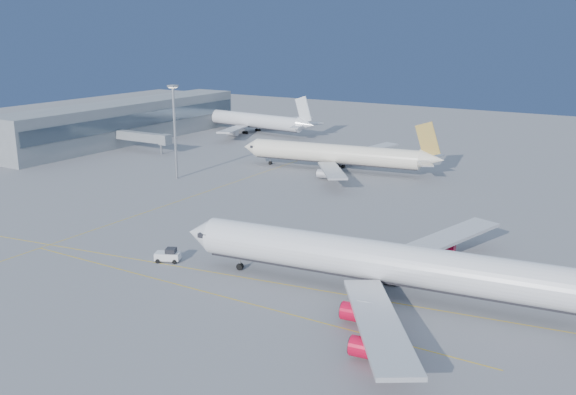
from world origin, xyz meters
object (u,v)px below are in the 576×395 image
object	(u,v)px
airliner_etihad	(339,154)
pushback_tug	(168,255)
airliner_virgin	(387,263)
airliner_third	(252,120)
light_mast	(175,124)

from	to	relation	value
airliner_etihad	pushback_tug	xyz separation A→B (m)	(8.58, -86.46, -3.88)
airliner_etihad	pushback_tug	size ratio (longest dim) A/B	12.45
airliner_virgin	airliner_etihad	distance (m)	93.95
airliner_third	light_mast	size ratio (longest dim) A/B	2.35
airliner_virgin	airliner_third	world-z (taller)	airliner_virgin
airliner_etihad	airliner_third	bearing A→B (deg)	135.61
pushback_tug	airliner_third	bearing A→B (deg)	93.58
airliner_etihad	light_mast	xyz separation A→B (m)	(-35.30, -33.46, 10.72)
airliner_third	light_mast	xyz separation A→B (m)	(28.30, -79.82, 10.70)
airliner_third	light_mast	distance (m)	85.37
airliner_etihad	light_mast	bearing A→B (deg)	-144.84
airliner_third	pushback_tug	size ratio (longest dim) A/B	12.25
pushback_tug	airliner_etihad	bearing A→B (deg)	70.73
airliner_virgin	light_mast	size ratio (longest dim) A/B	2.82
airliner_third	light_mast	bearing A→B (deg)	-64.73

